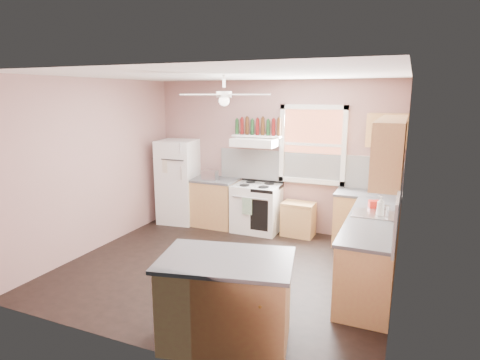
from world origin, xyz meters
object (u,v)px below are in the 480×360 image
at_px(stove, 257,208).
at_px(cart, 298,220).
at_px(refrigerator, 178,181).
at_px(island, 226,302).
at_px(toaster, 210,175).

xyz_separation_m(stove, cart, (0.76, 0.05, -0.15)).
relative_size(refrigerator, stove, 1.86).
height_order(refrigerator, stove, refrigerator).
height_order(stove, cart, stove).
bearing_deg(refrigerator, stove, -4.77).
relative_size(stove, island, 0.71).
relative_size(toaster, stove, 0.33).
height_order(refrigerator, island, refrigerator).
height_order(stove, island, same).
distance_m(toaster, stove, 1.05).
bearing_deg(stove, cart, 3.41).
relative_size(toaster, island, 0.23).
height_order(toaster, island, toaster).
distance_m(refrigerator, island, 4.09).
height_order(refrigerator, cart, refrigerator).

